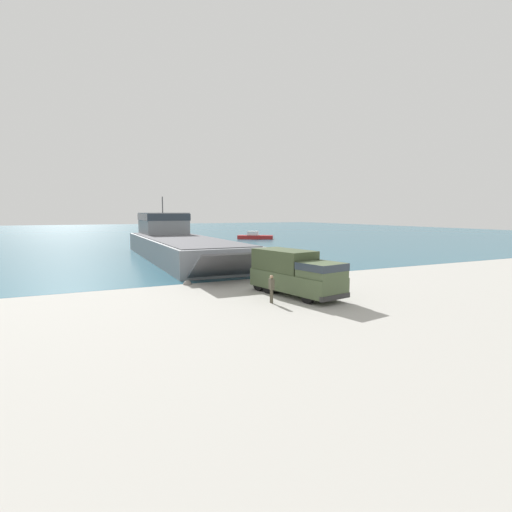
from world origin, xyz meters
TOP-DOWN VIEW (x-y plane):
  - ground_plane at (0.00, 0.00)m, footprint 240.00×240.00m
  - water_surface at (0.00, 93.56)m, footprint 240.00×180.00m
  - landing_craft at (-1.05, 23.79)m, footprint 9.13×36.94m
  - military_truck at (0.16, -4.15)m, footprint 3.89×7.90m
  - soldier_on_ramp at (-2.48, -5.54)m, footprint 0.28×0.46m
  - moored_boat_a at (23.60, 51.62)m, footprint 7.79×6.15m
  - moored_boat_b at (3.73, 52.39)m, footprint 4.97×8.77m
  - mooring_bollard at (5.73, 2.88)m, footprint 0.30×0.30m
  - shoreline_rock_a at (-5.52, 3.23)m, footprint 0.70×0.70m
  - shoreline_rock_b at (9.89, 3.50)m, footprint 0.95×0.95m
  - shoreline_rock_c at (10.51, 4.00)m, footprint 1.04×1.04m
  - shoreline_rock_d at (5.94, 4.11)m, footprint 1.26×1.26m

SIDE VIEW (x-z plane):
  - ground_plane at x=0.00m, z-range 0.00..0.00m
  - shoreline_rock_a at x=-5.52m, z-range -0.35..0.35m
  - shoreline_rock_b at x=9.89m, z-range -0.48..0.48m
  - shoreline_rock_c at x=10.51m, z-range -0.52..0.52m
  - shoreline_rock_d at x=5.94m, z-range -0.63..0.63m
  - water_surface at x=0.00m, z-range 0.00..0.01m
  - mooring_bollard at x=5.73m, z-range 0.04..0.94m
  - moored_boat_b at x=3.73m, z-range -0.29..1.42m
  - moored_boat_a at x=23.60m, z-range -0.29..1.43m
  - soldier_on_ramp at x=-2.48m, z-range 0.15..1.97m
  - military_truck at x=0.16m, z-range 0.05..3.19m
  - landing_craft at x=-1.05m, z-range -2.04..6.15m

